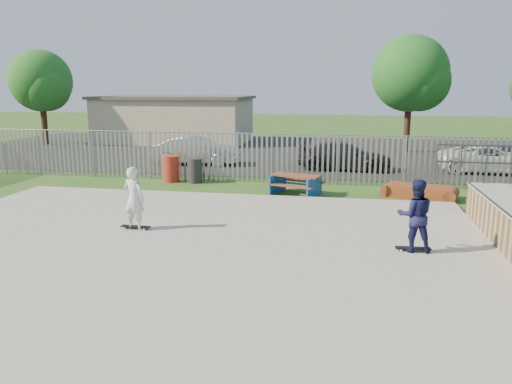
% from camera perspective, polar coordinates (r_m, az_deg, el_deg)
% --- Properties ---
extents(ground, '(120.00, 120.00, 0.00)m').
position_cam_1_polar(ground, '(12.08, -9.43, -6.76)').
color(ground, '#2C521C').
rests_on(ground, ground).
extents(concrete_slab, '(15.00, 12.00, 0.15)m').
position_cam_1_polar(concrete_slab, '(12.06, -9.44, -6.43)').
color(concrete_slab, gray).
rests_on(concrete_slab, ground).
extents(fence, '(26.04, 16.02, 2.00)m').
position_cam_1_polar(fence, '(15.87, -0.56, 1.63)').
color(fence, gray).
rests_on(fence, ground).
extents(picnic_table, '(2.09, 1.89, 0.73)m').
position_cam_1_polar(picnic_table, '(18.09, 4.56, 0.86)').
color(picnic_table, brown).
rests_on(picnic_table, ground).
extents(funbox, '(2.34, 1.65, 0.42)m').
position_cam_1_polar(funbox, '(18.49, 18.17, 0.03)').
color(funbox, brown).
rests_on(funbox, ground).
extents(trash_bin_red, '(0.64, 0.64, 1.07)m').
position_cam_1_polar(trash_bin_red, '(20.78, -9.68, 2.62)').
color(trash_bin_red, '#A42719').
rests_on(trash_bin_red, ground).
extents(trash_bin_grey, '(0.60, 0.60, 1.00)m').
position_cam_1_polar(trash_bin_grey, '(20.44, -7.01, 2.44)').
color(trash_bin_grey, '#272729').
rests_on(trash_bin_grey, ground).
extents(parking_lot, '(40.00, 18.00, 0.02)m').
position_cam_1_polar(parking_lot, '(30.25, 2.77, 4.66)').
color(parking_lot, black).
rests_on(parking_lot, ground).
extents(car_silver, '(4.33, 1.80, 1.39)m').
position_cam_1_polar(car_silver, '(25.15, -6.85, 4.73)').
color(car_silver, silver).
rests_on(car_silver, parking_lot).
extents(car_dark, '(4.43, 1.87, 1.28)m').
position_cam_1_polar(car_dark, '(23.73, 10.08, 4.06)').
color(car_dark, black).
rests_on(car_dark, parking_lot).
extents(car_white, '(4.60, 2.34, 1.24)m').
position_cam_1_polar(car_white, '(24.90, 25.21, 3.43)').
color(car_white, silver).
rests_on(car_white, parking_lot).
extents(building, '(10.40, 6.40, 3.20)m').
position_cam_1_polar(building, '(35.87, -9.22, 8.23)').
color(building, '#BEB192').
rests_on(building, ground).
extents(tree_left, '(4.05, 4.05, 6.25)m').
position_cam_1_polar(tree_left, '(36.60, -23.39, 11.56)').
color(tree_left, '#402919').
rests_on(tree_left, ground).
extents(tree_mid, '(4.39, 4.39, 6.78)m').
position_cam_1_polar(tree_mid, '(30.98, 17.22, 12.77)').
color(tree_mid, '#3D2118').
rests_on(tree_mid, ground).
extents(skateboard_a, '(0.81, 0.25, 0.08)m').
position_cam_1_polar(skateboard_a, '(12.07, 17.50, -6.24)').
color(skateboard_a, black).
rests_on(skateboard_a, concrete_slab).
extents(skateboard_b, '(0.81, 0.23, 0.08)m').
position_cam_1_polar(skateboard_b, '(13.61, -13.60, -3.97)').
color(skateboard_b, black).
rests_on(skateboard_b, concrete_slab).
extents(skater_navy, '(0.85, 0.68, 1.67)m').
position_cam_1_polar(skater_navy, '(11.85, 17.74, -2.58)').
color(skater_navy, '#151843').
rests_on(skater_navy, concrete_slab).
extents(skater_white, '(0.68, 0.52, 1.67)m').
position_cam_1_polar(skater_white, '(13.42, -13.77, -0.69)').
color(skater_white, silver).
rests_on(skater_white, concrete_slab).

